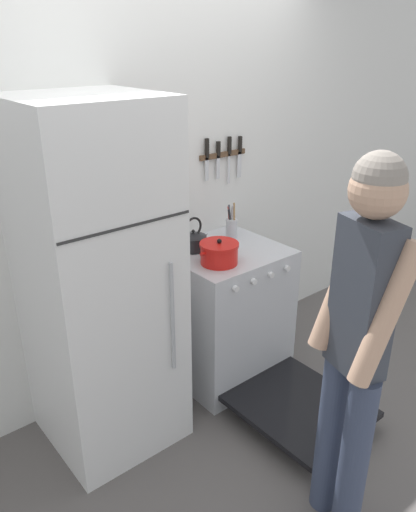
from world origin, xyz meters
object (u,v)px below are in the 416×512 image
(utensil_jar, at_px, (231,227))
(tea_kettle, at_px, (194,240))
(person, at_px, (357,339))
(dutch_oven_pot, at_px, (219,253))
(refrigerator, at_px, (99,285))
(stove_range, at_px, (228,315))

(utensil_jar, bearing_deg, tea_kettle, -178.85)
(person, bearing_deg, dutch_oven_pot, 5.97)
(refrigerator, xyz_separation_m, stove_range, (0.87, -0.02, -0.49))
(stove_range, bearing_deg, person, -107.09)
(utensil_jar, bearing_deg, person, -111.69)
(stove_range, xyz_separation_m, tea_kettle, (-0.15, 0.17, 0.51))
(dutch_oven_pot, height_order, person, person)
(dutch_oven_pot, bearing_deg, person, -100.61)
(stove_range, xyz_separation_m, utensil_jar, (0.17, 0.17, 0.52))
(tea_kettle, distance_m, utensil_jar, 0.32)
(stove_range, relative_size, dutch_oven_pot, 4.99)
(refrigerator, distance_m, person, 1.30)
(refrigerator, relative_size, utensil_jar, 7.85)
(stove_range, relative_size, tea_kettle, 6.40)
(stove_range, height_order, dutch_oven_pot, dutch_oven_pot)
(refrigerator, height_order, utensil_jar, refrigerator)
(refrigerator, bearing_deg, person, -66.79)
(refrigerator, bearing_deg, utensil_jar, 8.15)
(refrigerator, height_order, tea_kettle, refrigerator)
(utensil_jar, bearing_deg, stove_range, -135.27)
(person, bearing_deg, stove_range, -0.50)
(dutch_oven_pot, distance_m, person, 1.10)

